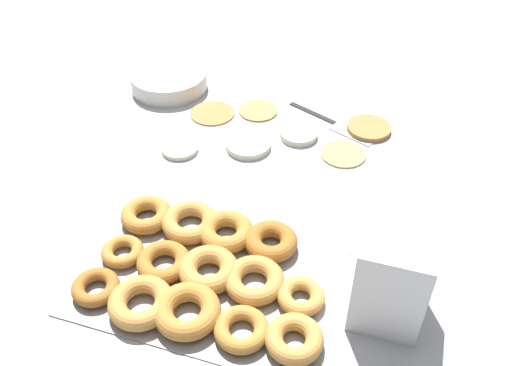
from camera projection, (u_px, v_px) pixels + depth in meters
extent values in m
plane|color=#B2B5BA|center=(276.00, 168.00, 1.23)|extent=(3.00, 3.00, 0.00)
cylinder|color=#B27F42|center=(369.00, 128.00, 1.34)|extent=(0.11, 0.11, 0.01)
cylinder|color=silver|center=(299.00, 134.00, 1.31)|extent=(0.09, 0.09, 0.02)
cylinder|color=#B27F42|center=(212.00, 113.00, 1.39)|extent=(0.11, 0.11, 0.01)
cylinder|color=silver|center=(248.00, 145.00, 1.28)|extent=(0.11, 0.11, 0.02)
cylinder|color=beige|center=(180.00, 149.00, 1.27)|extent=(0.09, 0.09, 0.01)
cylinder|color=tan|center=(258.00, 110.00, 1.40)|extent=(0.10, 0.10, 0.01)
cylinder|color=tan|center=(343.00, 153.00, 1.26)|extent=(0.11, 0.11, 0.01)
cube|color=#93969B|center=(211.00, 277.00, 0.98)|extent=(0.47, 0.32, 0.01)
torus|color=#AD6B28|center=(96.00, 287.00, 0.94)|extent=(0.08, 0.08, 0.02)
torus|color=#D19347|center=(141.00, 303.00, 0.91)|extent=(0.11, 0.11, 0.03)
torus|color=#C68438|center=(187.00, 311.00, 0.90)|extent=(0.11, 0.11, 0.03)
torus|color=#C68438|center=(242.00, 329.00, 0.88)|extent=(0.09, 0.09, 0.03)
torus|color=#D19347|center=(294.00, 339.00, 0.86)|extent=(0.10, 0.10, 0.03)
torus|color=#C68438|center=(122.00, 251.00, 1.01)|extent=(0.08, 0.08, 0.02)
torus|color=#B7752D|center=(164.00, 262.00, 0.99)|extent=(0.10, 0.10, 0.03)
torus|color=#D19347|center=(209.00, 270.00, 0.97)|extent=(0.11, 0.11, 0.03)
torus|color=#D19347|center=(254.00, 280.00, 0.95)|extent=(0.11, 0.11, 0.03)
torus|color=#D19347|center=(301.00, 296.00, 0.93)|extent=(0.08, 0.08, 0.03)
torus|color=#C68438|center=(146.00, 215.00, 1.08)|extent=(0.10, 0.10, 0.03)
torus|color=#D19347|center=(190.00, 222.00, 1.06)|extent=(0.11, 0.11, 0.03)
torus|color=#C68438|center=(226.00, 232.00, 1.04)|extent=(0.11, 0.11, 0.03)
torus|color=#AD6B28|center=(271.00, 241.00, 1.02)|extent=(0.10, 0.10, 0.03)
cylinder|color=silver|center=(169.00, 81.00, 1.48)|extent=(0.21, 0.21, 0.05)
cube|color=white|center=(385.00, 304.00, 0.92)|extent=(0.11, 0.12, 0.03)
cube|color=white|center=(388.00, 293.00, 0.90)|extent=(0.11, 0.12, 0.03)
cube|color=white|center=(390.00, 281.00, 0.88)|extent=(0.11, 0.12, 0.03)
cube|color=white|center=(393.00, 269.00, 0.86)|extent=(0.11, 0.12, 0.03)
cube|color=white|center=(397.00, 257.00, 0.84)|extent=(0.11, 0.12, 0.03)
cube|color=white|center=(400.00, 244.00, 0.82)|extent=(0.11, 0.12, 0.03)
cube|color=black|center=(313.00, 113.00, 1.40)|extent=(0.14, 0.07, 0.01)
cube|color=#A8A8AD|center=(355.00, 132.00, 1.33)|extent=(0.13, 0.10, 0.01)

